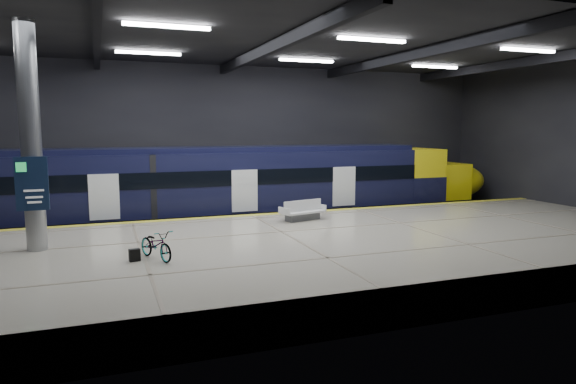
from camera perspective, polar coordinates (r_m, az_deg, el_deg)
ground at (r=19.80m, az=-1.68°, el=-6.99°), size 30.00×30.00×0.00m
room_shell at (r=19.21m, az=-1.76°, el=9.78°), size 30.10×16.10×8.05m
platform at (r=17.39m, az=0.96°, el=-7.14°), size 30.00×11.00×1.10m
safety_strip at (r=22.14m, az=-3.97°, el=-2.56°), size 30.00×0.40×0.01m
rails at (r=24.93m, az=-5.73°, el=-3.87°), size 30.00×1.52×0.16m
train at (r=24.36m, az=-8.46°, el=0.54°), size 29.40×2.84×3.79m
bench at (r=20.85m, az=1.64°, el=-2.36°), size 2.00×1.21×0.83m
bicycle at (r=15.19m, az=-14.45°, el=-5.67°), size 1.18×1.74×0.86m
pannier_bag at (r=15.21m, az=-16.68°, el=-6.73°), size 0.33×0.23×0.35m
info_column at (r=17.28m, az=-26.68°, el=5.14°), size 0.90×0.78×6.90m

